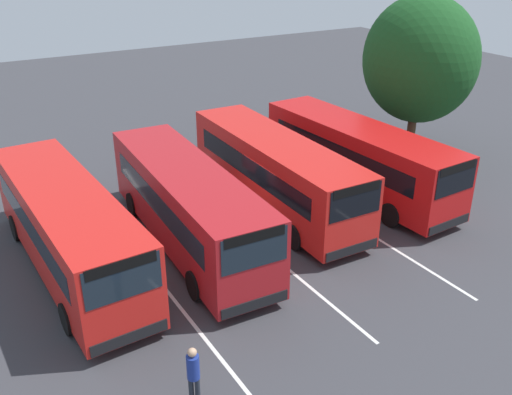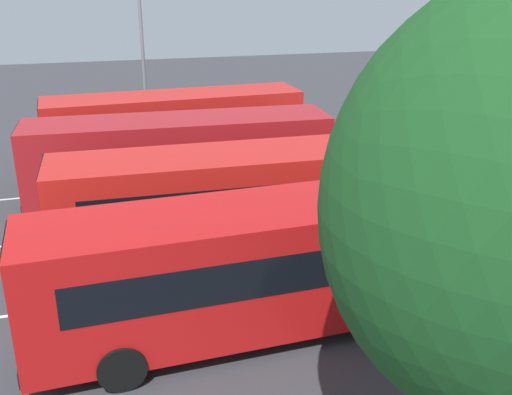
{
  "view_description": "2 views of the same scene",
  "coord_description": "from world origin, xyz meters",
  "px_view_note": "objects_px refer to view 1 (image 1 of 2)",
  "views": [
    {
      "loc": [
        17.57,
        -9.42,
        10.69
      ],
      "look_at": [
        0.27,
        0.71,
        1.24
      ],
      "focal_mm": 39.59,
      "sensor_mm": 36.0,
      "label": 1
    },
    {
      "loc": [
        2.86,
        17.81,
        7.89
      ],
      "look_at": [
        -1.5,
        1.48,
        1.36
      ],
      "focal_mm": 41.92,
      "sensor_mm": 36.0,
      "label": 2
    }
  ],
  "objects_px": {
    "bus_far_left": "(68,227)",
    "pedestrian": "(193,372)",
    "depot_tree": "(420,60)",
    "bus_center_left": "(188,204)",
    "bus_far_right": "(358,156)",
    "bus_center_right": "(276,171)"
  },
  "relations": [
    {
      "from": "pedestrian",
      "to": "bus_far_left",
      "type": "bearing_deg",
      "value": 44.72
    },
    {
      "from": "bus_center_right",
      "to": "pedestrian",
      "type": "relative_size",
      "value": 6.08
    },
    {
      "from": "bus_center_right",
      "to": "pedestrian",
      "type": "xyz_separation_m",
      "value": [
        8.4,
        -7.62,
        -0.68
      ]
    },
    {
      "from": "bus_center_right",
      "to": "bus_far_right",
      "type": "bearing_deg",
      "value": 85.59
    },
    {
      "from": "bus_far_left",
      "to": "bus_center_left",
      "type": "bearing_deg",
      "value": 81.41
    },
    {
      "from": "bus_far_left",
      "to": "bus_far_right",
      "type": "relative_size",
      "value": 1.0
    },
    {
      "from": "depot_tree",
      "to": "bus_far_right",
      "type": "bearing_deg",
      "value": -67.46
    },
    {
      "from": "bus_far_left",
      "to": "bus_center_right",
      "type": "distance_m",
      "value": 8.68
    },
    {
      "from": "bus_far_left",
      "to": "pedestrian",
      "type": "height_order",
      "value": "bus_far_left"
    },
    {
      "from": "bus_center_left",
      "to": "bus_far_right",
      "type": "height_order",
      "value": "same"
    },
    {
      "from": "bus_far_left",
      "to": "bus_center_right",
      "type": "relative_size",
      "value": 1.01
    },
    {
      "from": "depot_tree",
      "to": "bus_center_left",
      "type": "bearing_deg",
      "value": -78.12
    },
    {
      "from": "bus_far_left",
      "to": "pedestrian",
      "type": "relative_size",
      "value": 6.12
    },
    {
      "from": "bus_center_left",
      "to": "bus_far_left",
      "type": "bearing_deg",
      "value": -93.44
    },
    {
      "from": "bus_far_left",
      "to": "pedestrian",
      "type": "bearing_deg",
      "value": 4.6
    },
    {
      "from": "bus_center_right",
      "to": "bus_center_left",
      "type": "bearing_deg",
      "value": -75.81
    },
    {
      "from": "bus_far_right",
      "to": "depot_tree",
      "type": "relative_size",
      "value": 1.31
    },
    {
      "from": "bus_far_right",
      "to": "depot_tree",
      "type": "bearing_deg",
      "value": 109.64
    },
    {
      "from": "bus_center_right",
      "to": "bus_far_right",
      "type": "height_order",
      "value": "same"
    },
    {
      "from": "bus_far_left",
      "to": "pedestrian",
      "type": "distance_m",
      "value": 7.86
    },
    {
      "from": "pedestrian",
      "to": "depot_tree",
      "type": "relative_size",
      "value": 0.21
    },
    {
      "from": "pedestrian",
      "to": "bus_far_right",
      "type": "bearing_deg",
      "value": -18.43
    }
  ]
}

